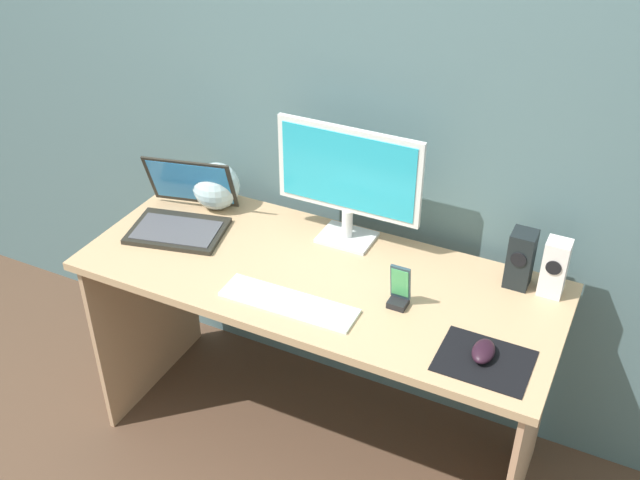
% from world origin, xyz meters
% --- Properties ---
extents(ground_plane, '(8.00, 8.00, 0.00)m').
position_xyz_m(ground_plane, '(0.00, 0.00, 0.00)').
color(ground_plane, '#4F3828').
extents(wall_back, '(6.00, 0.04, 2.50)m').
position_xyz_m(wall_back, '(0.00, 0.38, 1.25)').
color(wall_back, slate).
rests_on(wall_back, ground_plane).
extents(desk, '(1.52, 0.62, 0.75)m').
position_xyz_m(desk, '(0.00, 0.00, 0.60)').
color(desk, tan).
rests_on(desk, ground_plane).
extents(monitor, '(0.49, 0.14, 0.41)m').
position_xyz_m(monitor, '(0.00, 0.22, 0.98)').
color(monitor, silver).
rests_on(monitor, desk).
extents(speaker_right, '(0.07, 0.07, 0.18)m').
position_xyz_m(speaker_right, '(0.67, 0.22, 0.84)').
color(speaker_right, white).
rests_on(speaker_right, desk).
extents(speaker_near_monitor, '(0.07, 0.08, 0.19)m').
position_xyz_m(speaker_near_monitor, '(0.57, 0.22, 0.84)').
color(speaker_near_monitor, black).
rests_on(speaker_near_monitor, desk).
extents(laptop, '(0.37, 0.36, 0.22)m').
position_xyz_m(laptop, '(-0.54, 0.05, 0.79)').
color(laptop, black).
rests_on(laptop, desk).
extents(fishbowl, '(0.17, 0.17, 0.17)m').
position_xyz_m(fishbowl, '(-0.51, 0.21, 0.83)').
color(fishbowl, silver).
rests_on(fishbowl, desk).
extents(keyboard_external, '(0.42, 0.12, 0.01)m').
position_xyz_m(keyboard_external, '(-0.01, -0.18, 0.75)').
color(keyboard_external, white).
rests_on(keyboard_external, desk).
extents(mousepad, '(0.25, 0.20, 0.00)m').
position_xyz_m(mousepad, '(0.58, -0.16, 0.75)').
color(mousepad, black).
rests_on(mousepad, desk).
extents(mouse, '(0.06, 0.10, 0.04)m').
position_xyz_m(mouse, '(0.57, -0.15, 0.77)').
color(mouse, black).
rests_on(mouse, mousepad).
extents(phone_in_dock, '(0.06, 0.05, 0.14)m').
position_xyz_m(phone_in_dock, '(0.28, -0.04, 0.80)').
color(phone_in_dock, black).
rests_on(phone_in_dock, desk).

